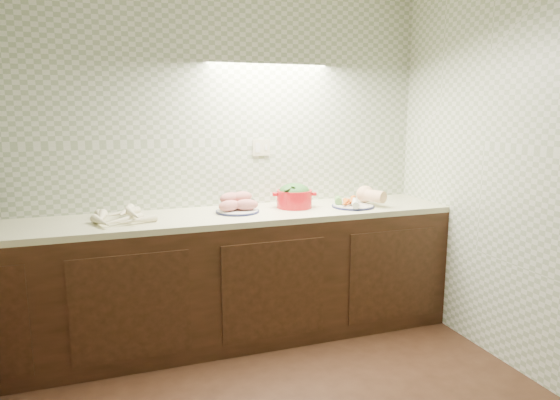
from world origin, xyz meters
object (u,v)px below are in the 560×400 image
object	(u,v)px
dutch_oven	(294,196)
parsnip_pile	(118,219)
sweet_potato_plate	(237,205)
onion_bowl	(243,202)
veg_plate	(358,199)

from	to	relation	value
dutch_oven	parsnip_pile	bearing A→B (deg)	-157.13
sweet_potato_plate	onion_bowl	distance (m)	0.13
dutch_oven	sweet_potato_plate	bearing A→B (deg)	-161.36
sweet_potato_plate	parsnip_pile	bearing A→B (deg)	-171.03
veg_plate	parsnip_pile	bearing A→B (deg)	-178.16
onion_bowl	dutch_oven	world-z (taller)	dutch_oven
onion_bowl	parsnip_pile	bearing A→B (deg)	-164.81
sweet_potato_plate	veg_plate	size ratio (longest dim) A/B	0.78
onion_bowl	veg_plate	distance (m)	0.84
sweet_potato_plate	dutch_oven	world-z (taller)	dutch_oven
parsnip_pile	veg_plate	xyz separation A→B (m)	(1.69, 0.05, 0.02)
dutch_oven	veg_plate	world-z (taller)	dutch_oven
sweet_potato_plate	onion_bowl	bearing A→B (deg)	55.01
parsnip_pile	dutch_oven	bearing A→B (deg)	6.67
parsnip_pile	sweet_potato_plate	bearing A→B (deg)	8.97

